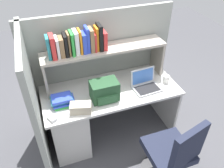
# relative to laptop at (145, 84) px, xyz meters

# --- Properties ---
(ground_plane) EXTENTS (8.00, 8.00, 0.00)m
(ground_plane) POSITION_rel_laptop_xyz_m (-0.40, 0.10, -0.78)
(ground_plane) COLOR #4C4C51
(desk) EXTENTS (1.60, 0.70, 0.73)m
(desk) POSITION_rel_laptop_xyz_m (-0.79, 0.10, -0.38)
(desk) COLOR silver
(desk) RESTS_ON ground_plane
(cubicle_partition_rear) EXTENTS (1.84, 0.05, 1.55)m
(cubicle_partition_rear) POSITION_rel_laptop_xyz_m (-0.40, 0.48, -0.01)
(cubicle_partition_rear) COLOR #939991
(cubicle_partition_rear) RESTS_ON ground_plane
(cubicle_partition_left) EXTENTS (0.05, 1.06, 1.55)m
(cubicle_partition_left) POSITION_rel_laptop_xyz_m (-1.25, 0.05, -0.01)
(cubicle_partition_left) COLOR #939991
(cubicle_partition_left) RESTS_ON ground_plane
(overhead_hutch) EXTENTS (1.44, 0.28, 0.45)m
(overhead_hutch) POSITION_rel_laptop_xyz_m (-0.40, 0.30, 0.30)
(overhead_hutch) COLOR gray
(overhead_hutch) RESTS_ON desk
(reference_books_on_shelf) EXTENTS (0.63, 0.18, 0.29)m
(reference_books_on_shelf) POSITION_rel_laptop_xyz_m (-0.69, 0.30, 0.52)
(reference_books_on_shelf) COLOR teal
(reference_books_on_shelf) RESTS_ON overhead_hutch
(laptop) EXTENTS (0.33, 0.27, 0.22)m
(laptop) POSITION_rel_laptop_xyz_m (0.00, 0.00, 0.00)
(laptop) COLOR #B7BABF
(laptop) RESTS_ON desk
(backpack) EXTENTS (0.30, 0.22, 0.22)m
(backpack) POSITION_rel_laptop_xyz_m (-0.51, -0.03, 0.06)
(backpack) COLOR #264C2D
(backpack) RESTS_ON desk
(computer_mouse) EXTENTS (0.10, 0.12, 0.03)m
(computer_mouse) POSITION_rel_laptop_xyz_m (-1.12, -0.16, -0.03)
(computer_mouse) COLOR silver
(computer_mouse) RESTS_ON desk
(paper_cup) EXTENTS (0.08, 0.08, 0.09)m
(paper_cup) POSITION_rel_laptop_xyz_m (0.29, 0.02, -0.00)
(paper_cup) COLOR white
(paper_cup) RESTS_ON desk
(tissue_box) EXTENTS (0.24, 0.17, 0.10)m
(tissue_box) POSITION_rel_laptop_xyz_m (-0.81, -0.14, -0.00)
(tissue_box) COLOR #BFB299
(tissue_box) RESTS_ON desk
(desk_book_stack) EXTENTS (0.25, 0.20, 0.10)m
(desk_book_stack) POSITION_rel_laptop_xyz_m (-0.97, 0.04, -0.00)
(desk_book_stack) COLOR green
(desk_book_stack) RESTS_ON desk
(office_chair) EXTENTS (0.52, 0.53, 0.93)m
(office_chair) POSITION_rel_laptop_xyz_m (-0.04, -0.76, -0.39)
(office_chair) COLOR black
(office_chair) RESTS_ON ground_plane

